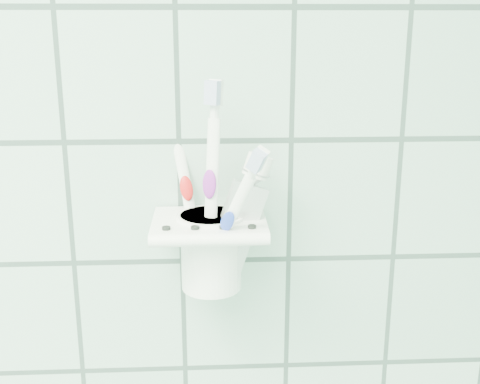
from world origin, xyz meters
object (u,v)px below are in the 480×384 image
at_px(cup, 211,248).
at_px(toothbrush_pink, 202,192).
at_px(toothbrush_blue, 207,186).
at_px(holder_bracket, 209,226).
at_px(toothpaste_tube, 216,209).
at_px(toothbrush_orange, 199,197).

height_order(cup, toothbrush_pink, toothbrush_pink).
bearing_deg(toothbrush_pink, cup, -33.58).
height_order(toothbrush_pink, toothbrush_blue, toothbrush_blue).
relative_size(holder_bracket, toothpaste_tube, 0.75).
distance_m(holder_bracket, toothpaste_tube, 0.03).
bearing_deg(toothbrush_pink, toothbrush_orange, -116.77).
height_order(toothbrush_orange, toothpaste_tube, toothbrush_orange).
xyz_separation_m(toothbrush_blue, toothpaste_tube, (0.01, -0.00, -0.02)).
bearing_deg(toothbrush_blue, cup, 98.49).
relative_size(cup, toothbrush_orange, 0.46).
bearing_deg(cup, toothbrush_orange, -169.31).
bearing_deg(toothbrush_blue, holder_bracket, 100.92).
bearing_deg(cup, holder_bracket, -113.45).
xyz_separation_m(holder_bracket, toothbrush_orange, (-0.01, 0.00, 0.03)).
xyz_separation_m(holder_bracket, toothpaste_tube, (0.01, -0.01, 0.02)).
relative_size(cup, toothbrush_pink, 0.43).
bearing_deg(toothbrush_pink, toothpaste_tube, -58.13).
bearing_deg(toothbrush_pink, holder_bracket, -54.58).
relative_size(holder_bracket, cup, 1.43).
bearing_deg(toothbrush_orange, toothpaste_tube, -7.29).
bearing_deg(holder_bracket, toothbrush_pink, 131.23).
bearing_deg(toothbrush_orange, toothbrush_blue, -17.48).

